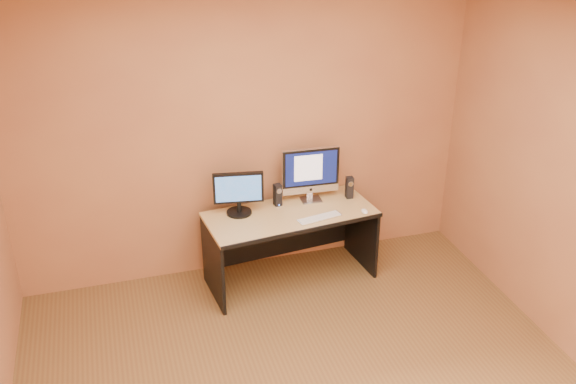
% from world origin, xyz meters
% --- Properties ---
extents(walls, '(4.00, 4.00, 2.60)m').
position_xyz_m(walls, '(0.00, 0.00, 1.30)').
color(walls, '#A26B41').
rests_on(walls, ground).
extents(ceiling, '(4.00, 4.00, 0.00)m').
position_xyz_m(ceiling, '(0.00, 0.00, 2.60)').
color(ceiling, white).
rests_on(ceiling, walls).
extents(desk, '(1.50, 0.78, 0.67)m').
position_xyz_m(desk, '(0.29, 1.61, 0.33)').
color(desk, tan).
rests_on(desk, ground).
extents(imac, '(0.52, 0.22, 0.50)m').
position_xyz_m(imac, '(0.54, 1.79, 0.91)').
color(imac, '#B6B5BA').
rests_on(imac, desk).
extents(second_monitor, '(0.46, 0.28, 0.38)m').
position_xyz_m(second_monitor, '(-0.13, 1.74, 0.86)').
color(second_monitor, black).
rests_on(second_monitor, desk).
extents(speaker_left, '(0.07, 0.07, 0.20)m').
position_xyz_m(speaker_left, '(0.23, 1.79, 0.77)').
color(speaker_left, black).
rests_on(speaker_left, desk).
extents(speaker_right, '(0.06, 0.07, 0.20)m').
position_xyz_m(speaker_right, '(0.88, 1.75, 0.77)').
color(speaker_right, black).
rests_on(speaker_right, desk).
extents(keyboard, '(0.40, 0.18, 0.02)m').
position_xyz_m(keyboard, '(0.50, 1.45, 0.68)').
color(keyboard, silver).
rests_on(keyboard, desk).
extents(mouse, '(0.06, 0.10, 0.03)m').
position_xyz_m(mouse, '(0.90, 1.43, 0.68)').
color(mouse, white).
rests_on(mouse, desk).
extents(cable_a, '(0.07, 0.19, 0.01)m').
position_xyz_m(cable_a, '(0.54, 1.89, 0.67)').
color(cable_a, black).
rests_on(cable_a, desk).
extents(cable_b, '(0.06, 0.16, 0.01)m').
position_xyz_m(cable_b, '(0.53, 1.89, 0.67)').
color(cable_b, black).
rests_on(cable_b, desk).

